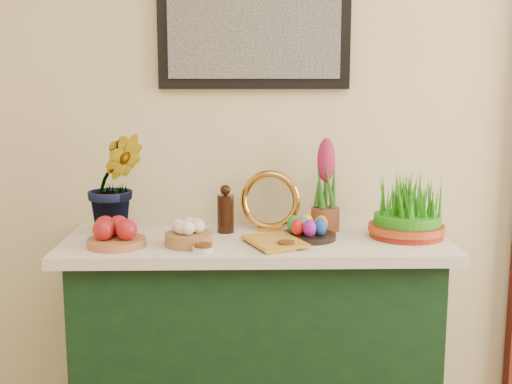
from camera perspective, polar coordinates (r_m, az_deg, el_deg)
sideboard at (r=2.52m, az=-0.03°, el=-14.45°), size 1.30×0.45×0.85m
tablecloth at (r=2.37m, az=-0.03°, el=-4.57°), size 1.40×0.55×0.04m
hyacinth_green at (r=2.44m, az=-12.41°, el=2.14°), size 0.31×0.28×0.51m
apple_bowl at (r=2.29m, az=-12.30°, el=-3.70°), size 0.27×0.27×0.10m
garlic_basket at (r=2.26m, az=-6.01°, el=-3.79°), size 0.20×0.20×0.09m
vinegar_cruet at (r=2.44m, az=-2.73°, el=-1.74°), size 0.06×0.06×0.18m
mirror at (r=2.47m, az=1.27°, el=-0.84°), size 0.24×0.10×0.24m
book at (r=2.22m, az=-0.33°, el=-4.59°), size 0.22×0.26×0.03m
spice_dish_left at (r=2.17m, az=-4.72°, el=-5.02°), size 0.07×0.07×0.03m
spice_dish_right at (r=2.20m, az=2.70°, el=-4.79°), size 0.07×0.07×0.03m
egg_plate at (r=2.35m, az=4.61°, el=-3.40°), size 0.27×0.27×0.08m
hyacinth_pink at (r=2.47m, az=6.21°, el=0.24°), size 0.11×0.11×0.36m
wheatgrass_sabzeh at (r=2.42m, az=13.27°, el=-1.62°), size 0.28×0.28×0.23m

